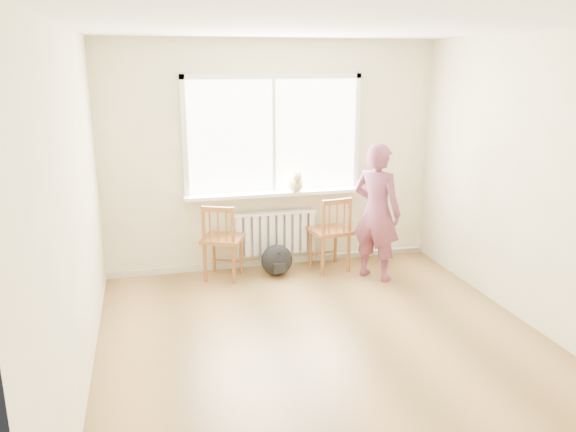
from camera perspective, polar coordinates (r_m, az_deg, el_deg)
floor at (r=5.06m, az=4.38°, el=-13.41°), size 4.50×4.50×0.00m
ceiling at (r=4.45m, az=5.13°, el=18.74°), size 4.50×4.50×0.00m
back_wall at (r=6.70m, az=-1.53°, el=6.04°), size 4.00×0.01×2.70m
window at (r=6.63m, az=-1.50°, el=8.67°), size 2.12×0.05×1.42m
windowsill at (r=6.67m, az=-1.30°, el=2.33°), size 2.15×0.22×0.04m
radiator at (r=6.82m, az=-1.31°, el=-1.66°), size 1.00×0.12×0.55m
heating_pipe at (r=7.32m, az=8.25°, el=-3.56°), size 1.40×0.04×0.04m
baseboard at (r=7.01m, az=-1.43°, el=-4.60°), size 4.00×0.03×0.08m
chair_left at (r=6.46m, az=-6.75°, el=-2.61°), size 0.58×0.57×0.90m
chair_right at (r=6.70m, az=4.45°, el=-1.80°), size 0.51×0.49×0.91m
person at (r=6.44m, az=9.00°, el=0.39°), size 0.66×0.69×1.58m
cat at (r=6.61m, az=0.76°, el=3.39°), size 0.20×0.42×0.28m
backpack at (r=6.61m, az=-1.16°, el=-4.50°), size 0.42×0.34×0.37m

